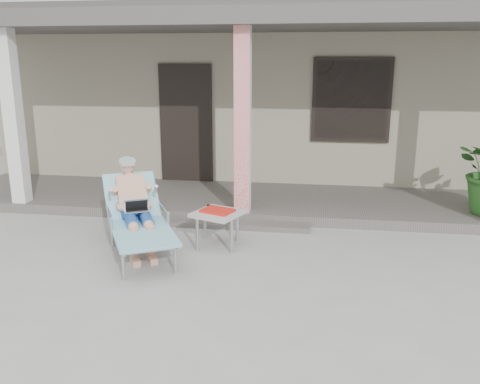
# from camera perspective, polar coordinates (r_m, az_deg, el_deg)

# --- Properties ---
(ground) EXTENTS (60.00, 60.00, 0.00)m
(ground) POSITION_cam_1_polar(r_m,az_deg,el_deg) (5.55, -3.00, -10.01)
(ground) COLOR #9E9E99
(ground) RESTS_ON ground
(house) EXTENTS (10.40, 5.40, 3.30)m
(house) POSITION_cam_1_polar(r_m,az_deg,el_deg) (11.50, 3.53, 11.37)
(house) COLOR gray
(house) RESTS_ON ground
(porch_deck) EXTENTS (10.00, 2.00, 0.15)m
(porch_deck) POSITION_cam_1_polar(r_m,az_deg,el_deg) (8.31, 1.14, -1.00)
(porch_deck) COLOR #605B56
(porch_deck) RESTS_ON ground
(porch_overhang) EXTENTS (10.00, 2.30, 2.85)m
(porch_overhang) POSITION_cam_1_polar(r_m,az_deg,el_deg) (7.96, 1.19, 18.05)
(porch_overhang) COLOR silver
(porch_overhang) RESTS_ON porch_deck
(porch_step) EXTENTS (2.00, 0.30, 0.07)m
(porch_step) POSITION_cam_1_polar(r_m,az_deg,el_deg) (7.23, -0.06, -3.71)
(porch_step) COLOR #605B56
(porch_step) RESTS_ON ground
(lounger) EXTENTS (1.39, 1.81, 1.15)m
(lounger) POSITION_cam_1_polar(r_m,az_deg,el_deg) (6.31, -11.65, -0.39)
(lounger) COLOR #B7B7BC
(lounger) RESTS_ON ground
(side_table) EXTENTS (0.70, 0.70, 0.49)m
(side_table) POSITION_cam_1_polar(r_m,az_deg,el_deg) (6.42, -2.53, -2.62)
(side_table) COLOR #B3B4AF
(side_table) RESTS_ON ground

